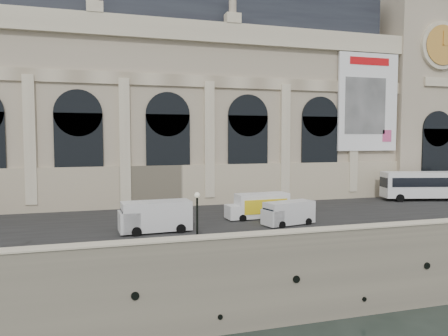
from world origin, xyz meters
The scene contains 11 objects.
ground centered at (0.00, 0.00, 0.00)m, with size 260.00×260.00×0.00m, color black.
quay centered at (0.00, 35.00, 3.00)m, with size 160.00×70.00×6.00m, color gray.
street centered at (0.00, 14.00, 6.03)m, with size 160.00×24.00×0.06m, color #2D2D2D.
parapet centered at (0.00, 0.60, 6.62)m, with size 160.00×1.40×1.21m.
museum centered at (-5.98, 30.86, 19.72)m, with size 69.00×18.70×29.10m.
clock_pavilion centered at (34.00, 27.93, 23.42)m, with size 13.00×14.72×36.70m.
bus_right centered at (29.93, 17.19, 8.13)m, with size 13.12×5.75×3.79m.
van_b centered at (-7.71, 8.38, 7.40)m, with size 6.27×2.80×2.75m.
van_c centered at (4.82, 7.87, 7.15)m, with size 5.36×3.00×2.25m.
box_truck centered at (3.56, 11.81, 7.31)m, with size 6.51×2.51×2.59m.
lamp_right centered at (-5.16, 2.12, 8.10)m, with size 0.43×0.43×4.23m.
Camera 1 is at (-12.57, -29.34, 14.31)m, focal length 35.00 mm.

